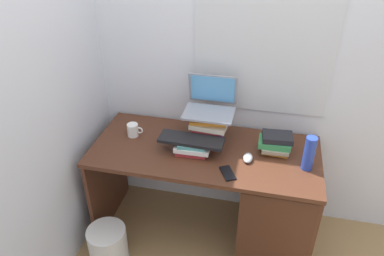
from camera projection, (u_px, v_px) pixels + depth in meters
The scene contains 14 objects.
ground_plane at pixel (203, 229), 2.87m from camera, with size 6.00×6.00×0.00m, color #9E7A4C.
wall_back at pixel (218, 51), 2.49m from camera, with size 6.00×0.06×2.60m.
wall_left at pixel (72, 62), 2.34m from camera, with size 0.05×6.00×2.60m, color silver.
desk at pixel (258, 200), 2.55m from camera, with size 1.51×0.67×0.76m.
book_stack_tall at pixel (209, 128), 2.50m from camera, with size 0.25×0.21×0.21m.
book_stack_keyboard_riser at pixel (192, 148), 2.41m from camera, with size 0.23×0.16×0.09m.
book_stack_side at pixel (276, 143), 2.41m from camera, with size 0.22×0.17×0.13m.
laptop at pixel (211, 103), 2.46m from camera, with size 0.33×0.27×0.23m.
keyboard at pixel (191, 140), 2.39m from camera, with size 0.42×0.14×0.02m, color black.
computer_mouse at pixel (248, 158), 2.36m from camera, with size 0.06×0.10×0.04m, color #A5A8AD.
mug at pixel (133, 130), 2.58m from camera, with size 0.11×0.08×0.09m.
water_bottle at pixel (309, 153), 2.24m from camera, with size 0.07×0.07×0.23m, color #263FA5.
cell_phone at pixel (228, 173), 2.25m from camera, with size 0.07×0.14×0.01m, color black.
wastebasket at pixel (108, 245), 2.57m from camera, with size 0.27×0.27×0.27m, color silver.
Camera 1 is at (0.36, -1.97, 2.19)m, focal length 34.74 mm.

